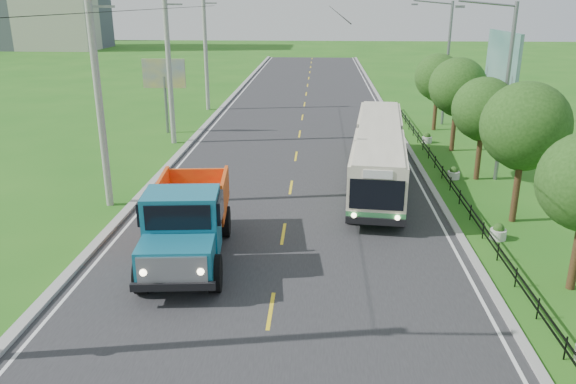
# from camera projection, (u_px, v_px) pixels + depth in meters

# --- Properties ---
(ground) EXTENTS (240.00, 240.00, 0.00)m
(ground) POSITION_uv_depth(u_px,v_px,m) (271.00, 311.00, 17.25)
(ground) COLOR #226417
(ground) RESTS_ON ground
(road) EXTENTS (14.00, 120.00, 0.02)m
(road) POSITION_uv_depth(u_px,v_px,m) (297.00, 148.00, 36.13)
(road) COLOR #28282B
(road) RESTS_ON ground
(curb_left) EXTENTS (0.40, 120.00, 0.15)m
(curb_left) POSITION_uv_depth(u_px,v_px,m) (187.00, 146.00, 36.49)
(curb_left) COLOR #9E9E99
(curb_left) RESTS_ON ground
(curb_right) EXTENTS (0.30, 120.00, 0.10)m
(curb_right) POSITION_uv_depth(u_px,v_px,m) (409.00, 149.00, 35.73)
(curb_right) COLOR #9E9E99
(curb_right) RESTS_ON ground
(edge_line_left) EXTENTS (0.12, 120.00, 0.00)m
(edge_line_left) POSITION_uv_depth(u_px,v_px,m) (195.00, 147.00, 36.48)
(edge_line_left) COLOR silver
(edge_line_left) RESTS_ON road
(edge_line_right) EXTENTS (0.12, 120.00, 0.00)m
(edge_line_right) POSITION_uv_depth(u_px,v_px,m) (401.00, 149.00, 35.77)
(edge_line_right) COLOR silver
(edge_line_right) RESTS_ON road
(centre_dash) EXTENTS (0.12, 2.20, 0.00)m
(centre_dash) POSITION_uv_depth(u_px,v_px,m) (271.00, 310.00, 17.24)
(centre_dash) COLOR yellow
(centre_dash) RESTS_ON road
(railing_right) EXTENTS (0.04, 40.00, 0.60)m
(railing_right) POSITION_uv_depth(u_px,v_px,m) (442.00, 173.00, 29.94)
(railing_right) COLOR black
(railing_right) RESTS_ON ground
(pole_near) EXTENTS (3.51, 0.32, 10.00)m
(pole_near) POSITION_uv_depth(u_px,v_px,m) (99.00, 96.00, 24.53)
(pole_near) COLOR gray
(pole_near) RESTS_ON ground
(pole_mid) EXTENTS (3.51, 0.32, 10.00)m
(pole_mid) POSITION_uv_depth(u_px,v_px,m) (169.00, 65.00, 35.86)
(pole_mid) COLOR gray
(pole_mid) RESTS_ON ground
(pole_far) EXTENTS (3.51, 0.32, 10.00)m
(pole_far) POSITION_uv_depth(u_px,v_px,m) (206.00, 50.00, 47.20)
(pole_far) COLOR gray
(pole_far) RESTS_ON ground
(tree_third) EXTENTS (3.60, 3.62, 6.00)m
(tree_third) POSITION_uv_depth(u_px,v_px,m) (525.00, 130.00, 23.11)
(tree_third) COLOR #382314
(tree_third) RESTS_ON ground
(tree_fourth) EXTENTS (3.24, 3.31, 5.40)m
(tree_fourth) POSITION_uv_depth(u_px,v_px,m) (484.00, 112.00, 28.91)
(tree_fourth) COLOR #382314
(tree_fourth) RESTS_ON ground
(tree_fifth) EXTENTS (3.48, 3.52, 5.80)m
(tree_fifth) POSITION_uv_depth(u_px,v_px,m) (458.00, 89.00, 34.49)
(tree_fifth) COLOR #382314
(tree_fifth) RESTS_ON ground
(tree_back) EXTENTS (3.30, 3.36, 5.50)m
(tree_back) POSITION_uv_depth(u_px,v_px,m) (438.00, 79.00, 40.22)
(tree_back) COLOR #382314
(tree_back) RESTS_ON ground
(streetlight_mid) EXTENTS (3.02, 0.20, 9.07)m
(streetlight_mid) POSITION_uv_depth(u_px,v_px,m) (503.00, 87.00, 28.30)
(streetlight_mid) COLOR slate
(streetlight_mid) RESTS_ON ground
(streetlight_far) EXTENTS (3.02, 0.20, 9.07)m
(streetlight_far) POSITION_uv_depth(u_px,v_px,m) (446.00, 59.00, 41.52)
(streetlight_far) COLOR slate
(streetlight_far) RESTS_ON ground
(planter_near) EXTENTS (0.64, 0.64, 0.67)m
(planter_near) POSITION_uv_depth(u_px,v_px,m) (498.00, 232.00, 22.36)
(planter_near) COLOR silver
(planter_near) RESTS_ON ground
(planter_mid) EXTENTS (0.64, 0.64, 0.67)m
(planter_mid) POSITION_uv_depth(u_px,v_px,m) (454.00, 174.00, 29.91)
(planter_mid) COLOR silver
(planter_mid) RESTS_ON ground
(planter_far) EXTENTS (0.64, 0.64, 0.67)m
(planter_far) POSITION_uv_depth(u_px,v_px,m) (427.00, 138.00, 37.47)
(planter_far) COLOR silver
(planter_far) RESTS_ON ground
(billboard_left) EXTENTS (3.00, 0.20, 5.20)m
(billboard_left) POSITION_uv_depth(u_px,v_px,m) (164.00, 78.00, 39.16)
(billboard_left) COLOR slate
(billboard_left) RESTS_ON ground
(billboard_right) EXTENTS (0.24, 6.00, 7.30)m
(billboard_right) POSITION_uv_depth(u_px,v_px,m) (502.00, 65.00, 33.74)
(billboard_right) COLOR slate
(billboard_right) RESTS_ON ground
(bus) EXTENTS (3.92, 15.02, 2.87)m
(bus) POSITION_uv_depth(u_px,v_px,m) (378.00, 149.00, 29.03)
(bus) COLOR #2D723F
(bus) RESTS_ON ground
(dump_truck) EXTENTS (3.29, 7.21, 2.94)m
(dump_truck) POSITION_uv_depth(u_px,v_px,m) (187.00, 217.00, 20.19)
(dump_truck) COLOR #176E8B
(dump_truck) RESTS_ON ground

